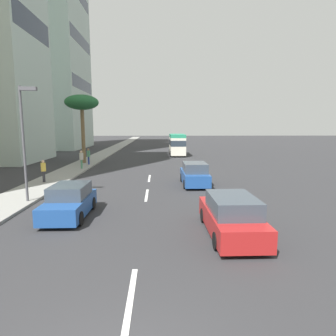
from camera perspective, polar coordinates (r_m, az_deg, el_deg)
The scene contains 15 objects.
ground_plane at distance 35.62m, azimuth -3.21°, elevation 1.28°, with size 198.00×198.00×0.00m, color #2D2D30.
sidewalk_right at distance 36.60m, azimuth -15.42°, elevation 1.30°, with size 162.00×2.88×0.15m, color gray.
lane_stripe_near at distance 7.98m, azimuth -7.57°, elevation -24.78°, with size 3.20×0.16×0.01m, color silver.
lane_stripe_mid at distance 18.38m, azimuth -4.26°, elevation -5.39°, with size 3.20×0.16×0.01m, color silver.
lane_stripe_far at distance 24.18m, azimuth -3.74°, elevation -2.06°, with size 3.20×0.16×0.01m, color silver.
car_lead at distance 11.93m, azimuth 12.46°, elevation -9.33°, with size 4.76×1.93×1.64m.
minibus_second at distance 42.99m, azimuth 1.82°, elevation 4.82°, with size 6.11×2.28×3.19m.
car_third at distance 21.41m, azimuth 5.31°, elevation -1.28°, with size 4.39×1.86×1.70m.
car_fourth at distance 14.71m, azimuth -19.01°, elevation -6.37°, with size 4.09×1.83×1.56m.
pedestrian_near_lamp at distance 29.93m, azimuth -16.87°, elevation 1.83°, with size 0.39×0.35×1.81m.
pedestrian_mid_block at distance 32.96m, azimuth -15.57°, elevation 2.40°, with size 0.38×0.38×1.77m.
pedestrian_by_tree at distance 23.65m, azimuth -23.57°, elevation -0.34°, with size 0.36×0.39×1.69m.
palm_tree at distance 34.54m, azimuth -16.81°, elevation 12.17°, with size 3.77×3.77×7.75m.
street_lamp at distance 17.69m, azimuth -26.65°, elevation 6.66°, with size 0.24×0.97×6.36m.
office_tower_far at distance 65.39m, azimuth -23.40°, elevation 24.33°, with size 15.67×13.66×46.21m.
Camera 1 is at (-3.85, -0.71, 4.35)m, focal length 30.58 mm.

